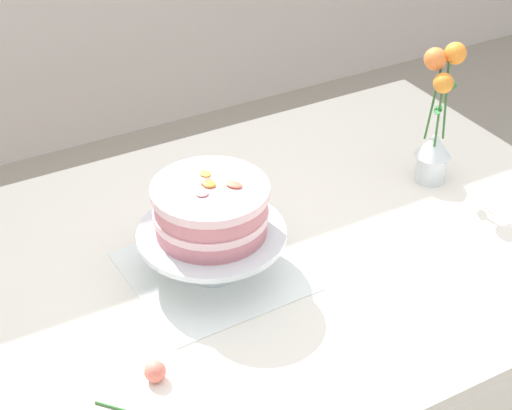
# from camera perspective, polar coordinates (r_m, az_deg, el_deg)

# --- Properties ---
(dining_table) EXTENTS (1.40, 1.00, 0.74)m
(dining_table) POSITION_cam_1_polar(r_m,az_deg,el_deg) (1.74, 2.39, -5.55)
(dining_table) COLOR white
(dining_table) RESTS_ON ground
(linen_napkin) EXTENTS (0.33, 0.33, 0.00)m
(linen_napkin) POSITION_cam_1_polar(r_m,az_deg,el_deg) (1.63, -3.01, -4.61)
(linen_napkin) COLOR white
(linen_napkin) RESTS_ON dining_table
(cake_stand) EXTENTS (0.29, 0.29, 0.10)m
(cake_stand) POSITION_cam_1_polar(r_m,az_deg,el_deg) (1.58, -3.10, -2.31)
(cake_stand) COLOR silver
(cake_stand) RESTS_ON linen_napkin
(layer_cake) EXTENTS (0.22, 0.22, 0.11)m
(layer_cake) POSITION_cam_1_polar(r_m,az_deg,el_deg) (1.54, -3.18, -0.27)
(layer_cake) COLOR #CC7A84
(layer_cake) RESTS_ON cake_stand
(flower_vase) EXTENTS (0.09, 0.09, 0.33)m
(flower_vase) POSITION_cam_1_polar(r_m,az_deg,el_deg) (1.88, 12.46, 5.29)
(flower_vase) COLOR silver
(flower_vase) RESTS_ON dining_table
(fallen_rose) EXTENTS (0.13, 0.13, 0.04)m
(fallen_rose) POSITION_cam_1_polar(r_m,az_deg,el_deg) (1.41, -7.14, -11.61)
(fallen_rose) COLOR #2D6028
(fallen_rose) RESTS_ON dining_table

